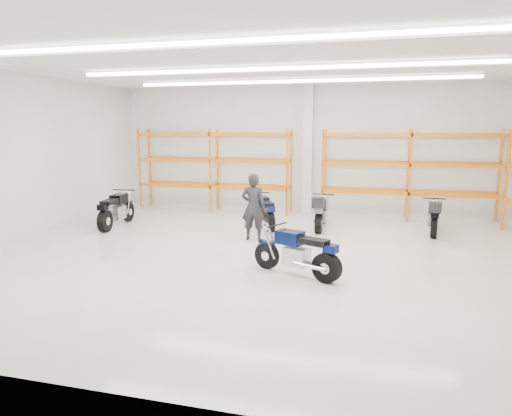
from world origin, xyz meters
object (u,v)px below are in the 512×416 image
(motorcycle_back_b, at_px, (264,212))
(motorcycle_back_c, at_px, (321,212))
(motorcycle_main, at_px, (299,254))
(standing_man, at_px, (253,207))
(motorcycle_back_a, at_px, (115,211))
(motorcycle_back_d, at_px, (434,217))
(structural_column, at_px, (308,150))

(motorcycle_back_b, bearing_deg, motorcycle_back_c, 6.63)
(motorcycle_main, height_order, standing_man, standing_man)
(standing_man, bearing_deg, motorcycle_back_b, -89.31)
(motorcycle_back_c, bearing_deg, motorcycle_main, -88.72)
(motorcycle_back_a, bearing_deg, standing_man, -6.16)
(motorcycle_back_a, bearing_deg, motorcycle_main, -27.43)
(motorcycle_main, height_order, motorcycle_back_b, motorcycle_back_b)
(motorcycle_back_b, distance_m, standing_man, 1.63)
(motorcycle_back_b, relative_size, standing_man, 1.04)
(motorcycle_back_d, height_order, structural_column, structural_column)
(motorcycle_back_d, bearing_deg, motorcycle_main, -123.31)
(motorcycle_back_b, bearing_deg, motorcycle_back_a, -166.38)
(motorcycle_back_d, xyz_separation_m, standing_man, (-4.87, -2.01, 0.42))
(motorcycle_back_a, relative_size, motorcycle_back_c, 1.06)
(motorcycle_back_c, xyz_separation_m, structural_column, (-0.78, 2.52, 1.73))
(motorcycle_back_c, xyz_separation_m, motorcycle_back_d, (3.24, 0.24, -0.02))
(motorcycle_back_b, distance_m, motorcycle_back_c, 1.72)
(motorcycle_main, distance_m, motorcycle_back_b, 4.70)
(motorcycle_back_d, bearing_deg, motorcycle_back_b, -174.92)
(motorcycle_main, distance_m, motorcycle_back_c, 4.54)
(motorcycle_back_d, bearing_deg, structural_column, 150.44)
(motorcycle_back_a, xyz_separation_m, structural_column, (5.39, 3.80, 1.74))
(motorcycle_main, bearing_deg, motorcycle_back_d, 56.69)
(motorcycle_main, xyz_separation_m, structural_column, (-0.88, 7.06, 1.77))
(motorcycle_back_a, height_order, structural_column, structural_column)
(motorcycle_back_d, bearing_deg, motorcycle_back_a, -170.82)
(motorcycle_back_a, bearing_deg, motorcycle_back_d, 9.18)
(motorcycle_back_c, distance_m, standing_man, 2.44)
(motorcycle_back_a, bearing_deg, motorcycle_back_c, 11.71)
(motorcycle_back_b, relative_size, structural_column, 0.43)
(structural_column, bearing_deg, motorcycle_back_d, -29.56)
(motorcycle_back_c, bearing_deg, structural_column, 107.21)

